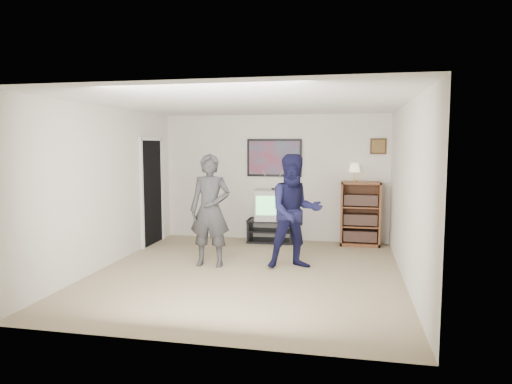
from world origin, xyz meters
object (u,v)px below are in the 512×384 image
(person_tall, at_px, (210,210))
(media_stand, at_px, (271,231))
(crt_television, at_px, (273,205))
(bookshelf, at_px, (360,214))
(person_short, at_px, (295,212))

(person_tall, bearing_deg, media_stand, 70.90)
(crt_television, height_order, person_tall, person_tall)
(bookshelf, relative_size, person_short, 0.69)
(media_stand, height_order, crt_television, crt_television)
(media_stand, relative_size, person_tall, 0.51)
(crt_television, distance_m, person_tall, 2.06)
(person_short, bearing_deg, crt_television, 89.52)
(crt_television, relative_size, person_tall, 0.39)
(crt_television, relative_size, bookshelf, 0.57)
(media_stand, distance_m, person_short, 2.04)
(bookshelf, distance_m, person_short, 2.15)
(media_stand, xyz_separation_m, bookshelf, (1.72, 0.05, 0.38))
(person_short, bearing_deg, bookshelf, 40.94)
(bookshelf, bearing_deg, crt_television, -178.29)
(bookshelf, bearing_deg, person_short, -119.09)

